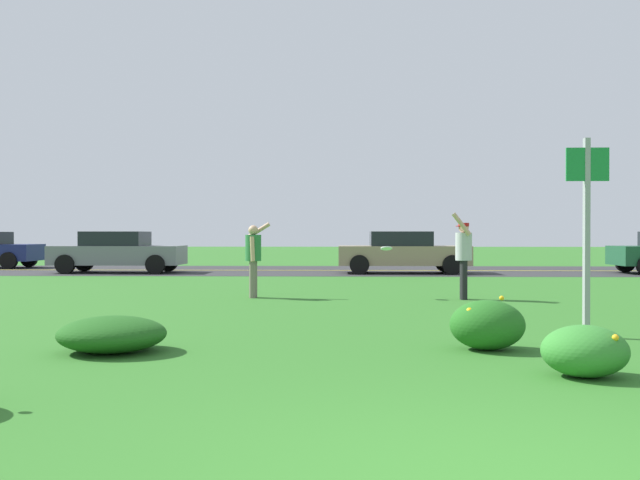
{
  "coord_description": "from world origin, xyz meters",
  "views": [
    {
      "loc": [
        -0.92,
        -3.68,
        1.37
      ],
      "look_at": [
        -1.32,
        9.05,
        1.26
      ],
      "focal_mm": 39.57,
      "sensor_mm": 36.0,
      "label": 1
    }
  ],
  "objects_px": {
    "sign_post_near_path": "(587,217)",
    "frisbee_white": "(386,248)",
    "person_thrower_green_shirt": "(253,254)",
    "person_catcher_red_cap_gray_shirt": "(463,252)",
    "car_tan_center_right": "(403,252)",
    "car_gray_center_left": "(118,252)"
  },
  "relations": [
    {
      "from": "car_tan_center_right",
      "to": "car_gray_center_left",
      "type": "bearing_deg",
      "value": 180.0
    },
    {
      "from": "person_catcher_red_cap_gray_shirt",
      "to": "frisbee_white",
      "type": "distance_m",
      "value": 1.61
    },
    {
      "from": "frisbee_white",
      "to": "car_tan_center_right",
      "type": "distance_m",
      "value": 9.61
    },
    {
      "from": "car_gray_center_left",
      "to": "sign_post_near_path",
      "type": "bearing_deg",
      "value": -53.66
    },
    {
      "from": "frisbee_white",
      "to": "car_tan_center_right",
      "type": "height_order",
      "value": "car_tan_center_right"
    },
    {
      "from": "sign_post_near_path",
      "to": "car_tan_center_right",
      "type": "distance_m",
      "value": 15.2
    },
    {
      "from": "person_thrower_green_shirt",
      "to": "frisbee_white",
      "type": "xyz_separation_m",
      "value": [
        2.84,
        -0.0,
        0.13
      ]
    },
    {
      "from": "frisbee_white",
      "to": "car_gray_center_left",
      "type": "xyz_separation_m",
      "value": [
        -8.84,
        9.53,
        -0.32
      ]
    },
    {
      "from": "person_catcher_red_cap_gray_shirt",
      "to": "car_tan_center_right",
      "type": "bearing_deg",
      "value": 92.47
    },
    {
      "from": "person_thrower_green_shirt",
      "to": "person_catcher_red_cap_gray_shirt",
      "type": "bearing_deg",
      "value": -3.43
    },
    {
      "from": "person_catcher_red_cap_gray_shirt",
      "to": "frisbee_white",
      "type": "height_order",
      "value": "person_catcher_red_cap_gray_shirt"
    },
    {
      "from": "person_catcher_red_cap_gray_shirt",
      "to": "frisbee_white",
      "type": "relative_size",
      "value": 7.29
    },
    {
      "from": "sign_post_near_path",
      "to": "car_gray_center_left",
      "type": "xyz_separation_m",
      "value": [
        -11.13,
        15.13,
        -0.85
      ]
    },
    {
      "from": "sign_post_near_path",
      "to": "person_catcher_red_cap_gray_shirt",
      "type": "height_order",
      "value": "sign_post_near_path"
    },
    {
      "from": "person_catcher_red_cap_gray_shirt",
      "to": "car_gray_center_left",
      "type": "height_order",
      "value": "person_catcher_red_cap_gray_shirt"
    },
    {
      "from": "frisbee_white",
      "to": "car_gray_center_left",
      "type": "distance_m",
      "value": 13.01
    },
    {
      "from": "person_thrower_green_shirt",
      "to": "frisbee_white",
      "type": "height_order",
      "value": "person_thrower_green_shirt"
    },
    {
      "from": "person_thrower_green_shirt",
      "to": "car_tan_center_right",
      "type": "bearing_deg",
      "value": 67.21
    },
    {
      "from": "sign_post_near_path",
      "to": "person_catcher_red_cap_gray_shirt",
      "type": "distance_m",
      "value": 5.42
    },
    {
      "from": "person_thrower_green_shirt",
      "to": "car_gray_center_left",
      "type": "relative_size",
      "value": 0.36
    },
    {
      "from": "person_thrower_green_shirt",
      "to": "person_catcher_red_cap_gray_shirt",
      "type": "height_order",
      "value": "person_catcher_red_cap_gray_shirt"
    },
    {
      "from": "sign_post_near_path",
      "to": "frisbee_white",
      "type": "distance_m",
      "value": 6.08
    }
  ]
}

